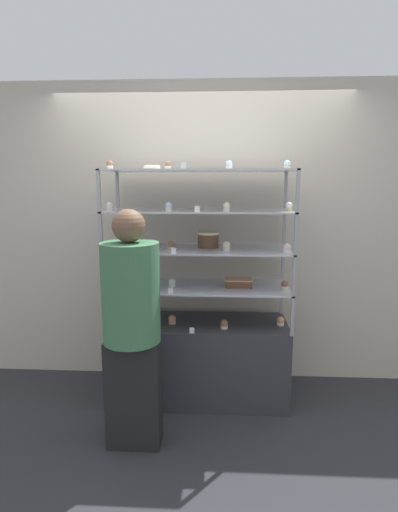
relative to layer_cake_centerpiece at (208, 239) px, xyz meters
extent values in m
plane|color=#2D2D33|center=(-0.07, -0.06, -1.31)|extent=(20.00, 20.00, 0.00)
cube|color=beige|center=(-0.07, 0.36, -0.01)|extent=(8.00, 0.05, 2.60)
cube|color=#333338|center=(-0.07, -0.06, -0.99)|extent=(1.42, 0.55, 0.65)
cube|color=#99999E|center=(-0.77, 0.20, -0.51)|extent=(0.02, 0.02, 0.30)
cube|color=#99999E|center=(0.63, 0.20, -0.51)|extent=(0.02, 0.02, 0.30)
cube|color=#99999E|center=(-0.77, -0.32, -0.51)|extent=(0.02, 0.02, 0.30)
cube|color=#99999E|center=(0.63, -0.32, -0.51)|extent=(0.02, 0.02, 0.30)
cube|color=#B7BCC6|center=(-0.07, -0.06, -0.37)|extent=(1.42, 0.55, 0.01)
cube|color=#99999E|center=(-0.77, 0.20, -0.21)|extent=(0.02, 0.02, 0.30)
cube|color=#99999E|center=(0.63, 0.20, -0.21)|extent=(0.02, 0.02, 0.30)
cube|color=#99999E|center=(-0.77, -0.32, -0.21)|extent=(0.02, 0.02, 0.30)
cube|color=#99999E|center=(0.63, -0.32, -0.21)|extent=(0.02, 0.02, 0.30)
cube|color=#B7BCC6|center=(-0.07, -0.06, -0.07)|extent=(1.42, 0.55, 0.01)
cube|color=#99999E|center=(-0.77, 0.20, 0.09)|extent=(0.02, 0.02, 0.30)
cube|color=#99999E|center=(0.63, 0.20, 0.09)|extent=(0.02, 0.02, 0.30)
cube|color=#99999E|center=(-0.77, -0.32, 0.09)|extent=(0.02, 0.02, 0.30)
cube|color=#99999E|center=(0.63, -0.32, 0.09)|extent=(0.02, 0.02, 0.30)
cube|color=#B7BCC6|center=(-0.07, -0.06, 0.23)|extent=(1.42, 0.55, 0.01)
cube|color=#99999E|center=(-0.77, 0.20, 0.39)|extent=(0.02, 0.02, 0.30)
cube|color=#99999E|center=(0.63, 0.20, 0.39)|extent=(0.02, 0.02, 0.30)
cube|color=#99999E|center=(-0.77, -0.32, 0.39)|extent=(0.02, 0.02, 0.30)
cube|color=#99999E|center=(0.63, -0.32, 0.39)|extent=(0.02, 0.02, 0.30)
cube|color=#B7BCC6|center=(-0.07, -0.06, 0.53)|extent=(1.42, 0.55, 0.01)
cylinder|color=brown|center=(0.00, 0.00, -0.01)|extent=(0.17, 0.17, 0.10)
cylinder|color=#F4EAB2|center=(0.00, 0.00, 0.05)|extent=(0.17, 0.17, 0.02)
cube|color=brown|center=(0.24, -0.06, -0.34)|extent=(0.21, 0.15, 0.05)
cube|color=#E5996B|center=(0.24, -0.06, -0.31)|extent=(0.21, 0.15, 0.01)
cylinder|color=beige|center=(-0.72, -0.16, -0.65)|extent=(0.06, 0.06, 0.02)
sphere|color=white|center=(-0.72, -0.16, -0.62)|extent=(0.06, 0.06, 0.06)
cylinder|color=#CCB28C|center=(-0.28, -0.12, -0.65)|extent=(0.06, 0.06, 0.02)
sphere|color=#E5996B|center=(-0.28, -0.12, -0.62)|extent=(0.06, 0.06, 0.06)
cylinder|color=beige|center=(0.13, -0.20, -0.65)|extent=(0.06, 0.06, 0.02)
sphere|color=#8C5B42|center=(0.13, -0.20, -0.62)|extent=(0.06, 0.06, 0.06)
cylinder|color=beige|center=(0.58, -0.11, -0.65)|extent=(0.06, 0.06, 0.02)
sphere|color=#E5996B|center=(0.58, -0.11, -0.62)|extent=(0.06, 0.06, 0.06)
cube|color=white|center=(-0.11, -0.32, -0.64)|extent=(0.04, 0.00, 0.04)
cylinder|color=beige|center=(-0.73, -0.16, -0.35)|extent=(0.05, 0.05, 0.03)
sphere|color=#8C5B42|center=(-0.73, -0.16, -0.32)|extent=(0.05, 0.05, 0.05)
cylinder|color=white|center=(-0.28, -0.11, -0.35)|extent=(0.05, 0.05, 0.03)
sphere|color=white|center=(-0.28, -0.11, -0.32)|extent=(0.05, 0.05, 0.05)
cylinder|color=beige|center=(0.59, -0.14, -0.35)|extent=(0.05, 0.05, 0.03)
sphere|color=#8C5B42|center=(0.59, -0.14, -0.32)|extent=(0.05, 0.05, 0.05)
cube|color=white|center=(-0.27, -0.32, -0.34)|extent=(0.04, 0.00, 0.04)
cylinder|color=#CCB28C|center=(-0.71, -0.17, -0.05)|extent=(0.05, 0.05, 0.02)
sphere|color=white|center=(-0.71, -0.17, -0.02)|extent=(0.06, 0.06, 0.06)
cylinder|color=#CCB28C|center=(-0.28, -0.12, -0.05)|extent=(0.05, 0.05, 0.02)
sphere|color=#8C5B42|center=(-0.28, -0.12, -0.02)|extent=(0.06, 0.06, 0.06)
cylinder|color=white|center=(0.14, -0.13, -0.05)|extent=(0.05, 0.05, 0.02)
sphere|color=#F4EAB2|center=(0.14, -0.13, -0.02)|extent=(0.06, 0.06, 0.06)
cylinder|color=white|center=(0.59, -0.21, -0.05)|extent=(0.05, 0.05, 0.02)
sphere|color=silver|center=(0.59, -0.21, -0.02)|extent=(0.06, 0.06, 0.06)
cube|color=white|center=(-0.24, -0.32, -0.04)|extent=(0.04, 0.00, 0.04)
cylinder|color=beige|center=(-0.73, -0.20, 0.25)|extent=(0.05, 0.05, 0.03)
sphere|color=white|center=(-0.73, -0.20, 0.28)|extent=(0.05, 0.05, 0.05)
cylinder|color=beige|center=(-0.29, -0.21, 0.25)|extent=(0.05, 0.05, 0.03)
sphere|color=silver|center=(-0.29, -0.21, 0.28)|extent=(0.05, 0.05, 0.05)
cylinder|color=white|center=(0.14, -0.21, 0.25)|extent=(0.05, 0.05, 0.03)
sphere|color=#F4EAB2|center=(0.14, -0.21, 0.28)|extent=(0.05, 0.05, 0.05)
cylinder|color=#CCB28C|center=(0.59, -0.18, 0.25)|extent=(0.05, 0.05, 0.03)
sphere|color=white|center=(0.59, -0.18, 0.28)|extent=(0.05, 0.05, 0.05)
cube|color=white|center=(-0.07, -0.32, 0.26)|extent=(0.04, 0.00, 0.04)
cylinder|color=beige|center=(-0.72, -0.18, 0.55)|extent=(0.05, 0.05, 0.03)
sphere|color=#8C5B42|center=(-0.72, -0.18, 0.58)|extent=(0.05, 0.05, 0.05)
cylinder|color=beige|center=(-0.30, -0.11, 0.55)|extent=(0.05, 0.05, 0.03)
sphere|color=#8C5B42|center=(-0.30, -0.11, 0.58)|extent=(0.05, 0.05, 0.05)
cylinder|color=beige|center=(0.15, -0.14, 0.55)|extent=(0.05, 0.05, 0.03)
sphere|color=silver|center=(0.15, -0.14, 0.58)|extent=(0.05, 0.05, 0.05)
cylinder|color=#CCB28C|center=(0.57, -0.15, 0.55)|extent=(0.05, 0.05, 0.03)
sphere|color=silver|center=(0.57, -0.15, 0.58)|extent=(0.05, 0.05, 0.05)
cube|color=white|center=(-0.16, -0.32, 0.56)|extent=(0.04, 0.00, 0.04)
torus|color=#EFE5CC|center=(-0.42, -0.10, 0.56)|extent=(0.13, 0.13, 0.03)
cube|color=black|center=(-0.47, -0.70, -0.94)|extent=(0.36, 0.20, 0.74)
cylinder|color=#3F724C|center=(-0.47, -0.70, -0.25)|extent=(0.37, 0.37, 0.65)
sphere|color=brown|center=(-0.47, -0.70, 0.18)|extent=(0.21, 0.21, 0.21)
camera|label=1|loc=(0.09, -3.14, 0.44)|focal=28.00mm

